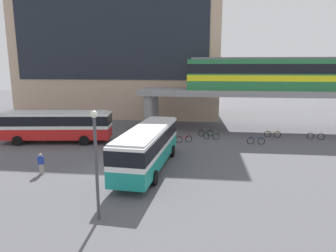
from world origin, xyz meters
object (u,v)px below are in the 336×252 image
train (282,74)px  bicycle_black (206,133)px  station_building (121,46)px  bicycle_green (211,136)px  pedestrian_by_bike_rack (41,164)px  bus_main (148,144)px  bicycle_red (184,139)px  bus_secondary (56,124)px  bicycle_silver (316,136)px  bicycle_orange (273,134)px  bicycle_blue (256,141)px

train → bicycle_black: size_ratio=12.80×
station_building → bicycle_black: (13.59, -14.74, -10.53)m
bicycle_green → pedestrian_by_bike_rack: pedestrian_by_bike_rack is taller
train → bus_main: (-13.27, -15.55, -4.93)m
bicycle_red → bus_secondary: bearing=-173.7°
bicycle_silver → bicycle_orange: (-4.42, 0.45, 0.00)m
train → pedestrian_by_bike_rack: (-20.87, -17.60, -6.19)m
bicycle_black → bicycle_green: bearing=-69.0°
train → bus_secondary: bearing=-160.5°
bicycle_red → bicycle_orange: bearing=19.7°
bicycle_black → bicycle_orange: bearing=2.0°
bicycle_red → bicycle_green: bearing=31.2°
bicycle_black → bicycle_blue: (5.02, -3.05, 0.00)m
bicycle_green → bicycle_orange: (6.79, 1.72, 0.00)m
station_building → bus_main: size_ratio=2.76×
bus_main → bicycle_red: (2.20, 8.44, -1.63)m
station_building → train: bearing=-25.8°
bicycle_silver → bicycle_black: (-11.77, 0.19, 0.00)m
bus_secondary → bicycle_black: bearing=16.8°
bus_main → bicycle_silver: bus_main is taller
station_building → bicycle_black: 22.65m
bicycle_silver → station_building: bearing=149.5°
bicycle_orange → pedestrian_by_bike_rack: size_ratio=1.13×
bicycle_red → bicycle_blue: size_ratio=0.93×
bicycle_silver → pedestrian_by_bike_rack: 27.40m
bus_secondary → bicycle_red: bearing=6.3°
train → bus_secondary: 26.07m
pedestrian_by_bike_rack → bus_secondary: bearing=109.8°
bicycle_blue → bicycle_silver: bearing=22.9°
bicycle_silver → bicycle_black: bearing=179.1°
train → bus_secondary: train is taller
train → bicycle_blue: size_ratio=12.45×
bicycle_red → pedestrian_by_bike_rack: size_ratio=1.06×
train → pedestrian_by_bike_rack: train is taller
bus_main → bicycle_silver: 19.94m
bus_main → bus_secondary: 12.91m
bicycle_orange → pedestrian_by_bike_rack: (-19.43, -13.93, 0.37)m
bicycle_black → pedestrian_by_bike_rack: size_ratio=1.11×
train → pedestrian_by_bike_rack: size_ratio=14.18×
bicycle_green → bicycle_black: bearing=111.0°
bicycle_black → bicycle_orange: size_ratio=0.98×
bicycle_silver → bicycle_green: bearing=-173.5°
bicycle_orange → bicycle_red: bearing=-160.3°
station_building → bicycle_orange: station_building is taller
bicycle_blue → pedestrian_by_bike_rack: (-17.10, -10.63, 0.37)m
bicycle_silver → bus_main: bearing=-144.9°
station_building → bus_secondary: 21.40m
train → bicycle_silver: 8.30m
bicycle_red → station_building: bearing=122.3°
bicycle_orange → bicycle_black: bearing=-178.0°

